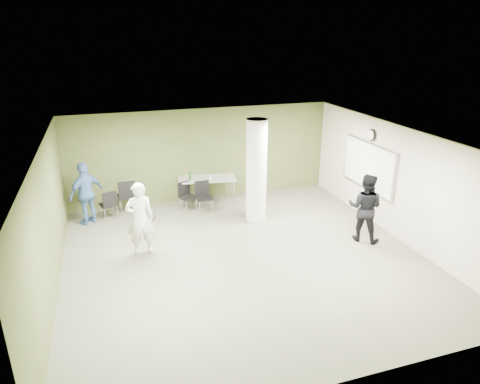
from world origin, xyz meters
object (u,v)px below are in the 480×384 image
object	(u,v)px
folding_table	(207,179)
man_blue	(86,194)
man_black	(365,208)
woman_white	(140,219)
chair_back_left	(109,203)

from	to	relation	value
folding_table	man_blue	bearing A→B (deg)	-162.94
folding_table	man_black	world-z (taller)	man_black
woman_white	man_black	xyz separation A→B (m)	(5.31, -0.99, -0.01)
man_black	man_blue	distance (m)	7.22
man_black	man_blue	world-z (taller)	man_black
folding_table	woman_white	bearing A→B (deg)	-120.58
chair_back_left	man_black	world-z (taller)	man_black
man_blue	chair_back_left	bearing A→B (deg)	155.17
folding_table	woman_white	distance (m)	3.39
folding_table	chair_back_left	bearing A→B (deg)	-163.47
folding_table	woman_white	xyz separation A→B (m)	(-2.20, -2.58, 0.12)
woman_white	man_blue	bearing A→B (deg)	-63.35
chair_back_left	woman_white	distance (m)	2.37
man_black	chair_back_left	bearing A→B (deg)	15.09
chair_back_left	man_blue	world-z (taller)	man_blue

